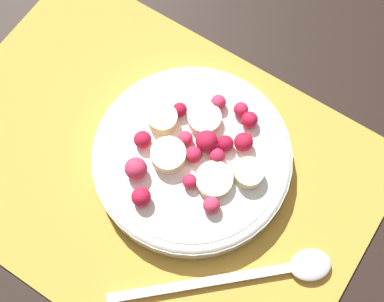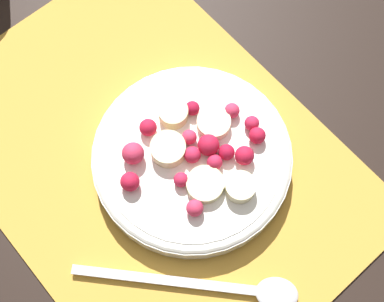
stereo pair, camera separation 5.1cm
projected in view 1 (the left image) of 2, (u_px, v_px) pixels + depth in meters
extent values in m
plane|color=black|center=(150.00, 167.00, 0.55)|extent=(3.00, 3.00, 0.00)
cube|color=gold|center=(150.00, 166.00, 0.55)|extent=(0.45, 0.32, 0.01)
cylinder|color=silver|center=(192.00, 158.00, 0.53)|extent=(0.20, 0.20, 0.02)
torus|color=silver|center=(192.00, 156.00, 0.53)|extent=(0.20, 0.20, 0.01)
cylinder|color=white|center=(192.00, 154.00, 0.52)|extent=(0.18, 0.18, 0.00)
cylinder|color=beige|center=(214.00, 180.00, 0.51)|extent=(0.05, 0.05, 0.01)
cylinder|color=beige|center=(168.00, 155.00, 0.51)|extent=(0.04, 0.04, 0.01)
cylinder|color=#F4EAB7|center=(204.00, 119.00, 0.53)|extent=(0.04, 0.04, 0.01)
cylinder|color=#F4EAB7|center=(249.00, 173.00, 0.51)|extent=(0.04, 0.04, 0.01)
cylinder|color=beige|center=(163.00, 119.00, 0.53)|extent=(0.04, 0.04, 0.01)
sphere|color=red|center=(207.00, 141.00, 0.52)|extent=(0.02, 0.02, 0.02)
sphere|color=#D12347|center=(190.00, 181.00, 0.50)|extent=(0.01, 0.01, 0.01)
sphere|color=#DB3356|center=(136.00, 169.00, 0.50)|extent=(0.02, 0.02, 0.02)
sphere|color=#DB3356|center=(218.00, 102.00, 0.53)|extent=(0.02, 0.02, 0.02)
sphere|color=red|center=(244.00, 142.00, 0.52)|extent=(0.02, 0.02, 0.02)
sphere|color=red|center=(250.00, 120.00, 0.53)|extent=(0.02, 0.02, 0.02)
sphere|color=#DB3356|center=(185.00, 138.00, 0.52)|extent=(0.01, 0.01, 0.01)
sphere|color=#D12347|center=(194.00, 155.00, 0.51)|extent=(0.02, 0.02, 0.02)
sphere|color=red|center=(141.00, 197.00, 0.50)|extent=(0.02, 0.02, 0.02)
sphere|color=red|center=(143.00, 140.00, 0.52)|extent=(0.02, 0.02, 0.02)
sphere|color=#D12347|center=(241.00, 109.00, 0.53)|extent=(0.01, 0.01, 0.01)
sphere|color=#D12347|center=(217.00, 156.00, 0.51)|extent=(0.02, 0.02, 0.02)
sphere|color=#DB3356|center=(212.00, 205.00, 0.49)|extent=(0.02, 0.02, 0.02)
sphere|color=#B21433|center=(183.00, 112.00, 0.53)|extent=(0.01, 0.01, 0.01)
sphere|color=#B21433|center=(225.00, 143.00, 0.52)|extent=(0.02, 0.02, 0.02)
cube|color=silver|center=(200.00, 283.00, 0.50)|extent=(0.14, 0.13, 0.00)
ellipsoid|color=silver|center=(311.00, 264.00, 0.50)|extent=(0.05, 0.05, 0.01)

